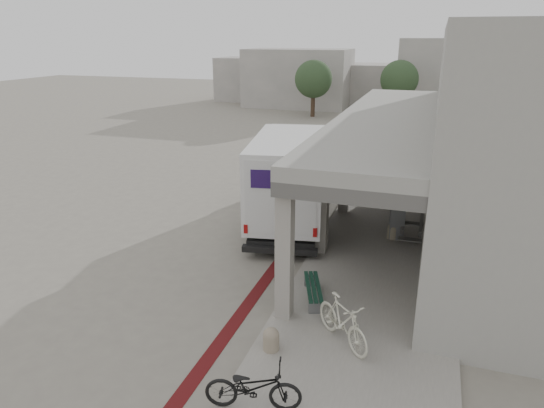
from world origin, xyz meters
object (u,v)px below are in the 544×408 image
(utility_cabinet, at_px, (397,222))
(bicycle_black, at_px, (253,387))
(bench, at_px, (313,289))
(fedex_truck, at_px, (292,174))
(bicycle_cream, at_px, (343,321))

(utility_cabinet, relative_size, bicycle_black, 0.60)
(bench, bearing_deg, fedex_truck, 92.44)
(bench, height_order, utility_cabinet, utility_cabinet)
(bench, xyz_separation_m, bicycle_cream, (1.08, -1.67, 0.28))
(bench, xyz_separation_m, utility_cabinet, (1.70, 4.99, 0.26))
(fedex_truck, xyz_separation_m, utility_cabinet, (4.01, -0.85, -1.12))
(fedex_truck, bearing_deg, bicycle_black, -88.31)
(fedex_truck, xyz_separation_m, bicycle_black, (2.21, -10.05, -1.19))
(bicycle_black, bearing_deg, fedex_truck, -1.10)
(fedex_truck, relative_size, utility_cabinet, 7.56)
(bicycle_black, distance_m, bicycle_cream, 2.80)
(bicycle_cream, bearing_deg, bicycle_black, -160.04)
(fedex_truck, height_order, bicycle_cream, fedex_truck)
(utility_cabinet, distance_m, bicycle_cream, 6.68)
(bicycle_black, xyz_separation_m, bicycle_cream, (1.18, 2.54, 0.09))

